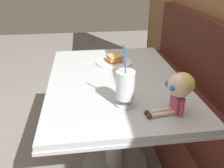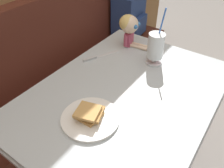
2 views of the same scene
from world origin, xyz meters
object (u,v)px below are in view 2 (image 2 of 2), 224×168
Objects in this scene: milkshake_glass at (156,47)px; seated_doll at (130,26)px; backpack at (129,13)px; butter_knife at (95,57)px; toast_plate at (90,117)px.

milkshake_glass is 0.25m from seated_doll.
backpack is (0.63, 0.37, -0.21)m from seated_doll.
milkshake_glass reaches higher than butter_knife.
toast_plate is 0.48m from butter_knife.
toast_plate is at bearing 177.57° from milkshake_glass.
backpack is (0.72, 0.60, -0.18)m from milkshake_glass.
seated_doll is at bearing -17.98° from butter_knife.
backpack is (0.88, 0.29, -0.09)m from butter_knife.
toast_plate is 0.68m from seated_doll.
butter_knife is 0.55× the size of backpack.
butter_knife is at bearing 35.79° from toast_plate.
butter_knife is at bearing 162.02° from seated_doll.
backpack is at bearing 39.79° from milkshake_glass.
milkshake_glass is at bearing -2.43° from toast_plate.
milkshake_glass is 0.96m from backpack.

